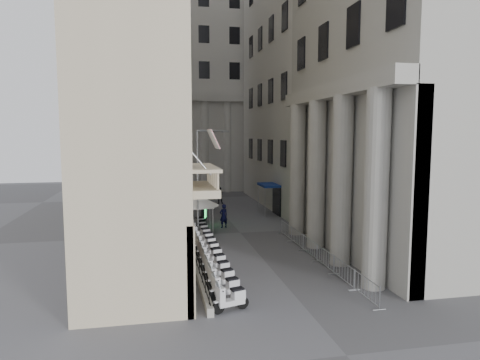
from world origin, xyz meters
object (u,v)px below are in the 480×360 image
object	(u,v)px
scooter_0	(231,311)
street_lamp	(201,174)
info_kiosk	(204,214)
pedestrian_a	(224,216)
security_tent	(193,200)
pedestrian_b	(219,195)

from	to	relation	value
scooter_0	street_lamp	distance (m)	14.53
street_lamp	info_kiosk	distance (m)	5.84
info_kiosk	pedestrian_a	bearing A→B (deg)	-23.69
security_tent	street_lamp	size ratio (longest dim) A/B	0.48
security_tent	street_lamp	xyz separation A→B (m)	(0.46, -1.76, 2.17)
pedestrian_a	pedestrian_b	size ratio (longest dim) A/B	1.07
street_lamp	info_kiosk	size ratio (longest dim) A/B	4.23
pedestrian_a	pedestrian_b	bearing A→B (deg)	-116.33
security_tent	pedestrian_b	bearing A→B (deg)	73.18
info_kiosk	pedestrian_b	xyz separation A→B (m)	(2.97, 10.91, -0.04)
scooter_0	street_lamp	xyz separation A→B (m)	(0.19, 13.71, 4.80)
pedestrian_a	pedestrian_b	world-z (taller)	pedestrian_a
street_lamp	security_tent	bearing A→B (deg)	88.00
street_lamp	pedestrian_b	distance (m)	16.16
street_lamp	info_kiosk	xyz separation A→B (m)	(0.65, 4.36, -3.83)
scooter_0	security_tent	xyz separation A→B (m)	(-0.27, 15.48, 2.63)
scooter_0	pedestrian_b	world-z (taller)	pedestrian_b
security_tent	info_kiosk	world-z (taller)	security_tent
info_kiosk	pedestrian_b	world-z (taller)	info_kiosk
scooter_0	info_kiosk	xyz separation A→B (m)	(0.84, 18.08, 0.96)
security_tent	pedestrian_b	xyz separation A→B (m)	(4.08, 13.50, -1.70)
security_tent	scooter_0	bearing A→B (deg)	-89.01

